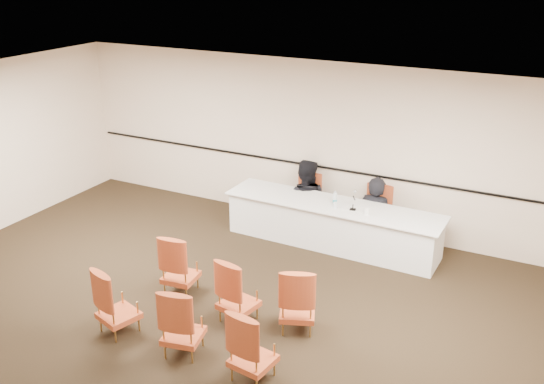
% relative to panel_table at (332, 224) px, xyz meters
% --- Properties ---
extents(floor, '(10.00, 10.00, 0.00)m').
position_rel_panel_table_xyz_m(floor, '(-0.61, -3.20, -0.38)').
color(floor, black).
rests_on(floor, ground).
extents(ceiling, '(10.00, 10.00, 0.00)m').
position_rel_panel_table_xyz_m(ceiling, '(-0.61, -3.20, 2.62)').
color(ceiling, silver).
rests_on(ceiling, ground).
extents(wall_back, '(10.00, 0.04, 3.00)m').
position_rel_panel_table_xyz_m(wall_back, '(-0.61, 0.80, 1.12)').
color(wall_back, beige).
rests_on(wall_back, ground).
extents(wall_rail, '(9.80, 0.04, 0.03)m').
position_rel_panel_table_xyz_m(wall_rail, '(-0.61, 0.76, 0.72)').
color(wall_rail, black).
rests_on(wall_rail, wall_back).
extents(panel_table, '(3.79, 0.95, 0.76)m').
position_rel_panel_table_xyz_m(panel_table, '(0.00, 0.00, 0.00)').
color(panel_table, white).
rests_on(panel_table, ground).
extents(panelist_main, '(0.64, 0.43, 1.72)m').
position_rel_panel_table_xyz_m(panelist_main, '(0.58, 0.55, -0.08)').
color(panelist_main, black).
rests_on(panelist_main, ground).
extents(panelist_main_chair, '(0.51, 0.51, 0.95)m').
position_rel_panel_table_xyz_m(panelist_main_chair, '(0.58, 0.55, 0.10)').
color(panelist_main_chair, '#A63C1D').
rests_on(panelist_main_chair, ground).
extents(panelist_second, '(0.98, 0.83, 1.76)m').
position_rel_panel_table_xyz_m(panelist_second, '(-0.77, 0.58, -0.00)').
color(panelist_second, black).
rests_on(panelist_second, ground).
extents(panelist_second_chair, '(0.51, 0.51, 0.95)m').
position_rel_panel_table_xyz_m(panelist_second_chair, '(-0.77, 0.58, 0.10)').
color(panelist_second_chair, '#A63C1D').
rests_on(panelist_second_chair, ground).
extents(papers, '(0.35, 0.30, 0.00)m').
position_rel_panel_table_xyz_m(papers, '(0.35, -0.04, 0.38)').
color(papers, white).
rests_on(papers, panel_table).
extents(microphone, '(0.15, 0.23, 0.30)m').
position_rel_panel_table_xyz_m(microphone, '(0.39, -0.09, 0.53)').
color(microphone, black).
rests_on(microphone, panel_table).
extents(water_bottle, '(0.07, 0.07, 0.24)m').
position_rel_panel_table_xyz_m(water_bottle, '(0.04, -0.01, 0.50)').
color(water_bottle, teal).
rests_on(water_bottle, panel_table).
extents(drinking_glass, '(0.07, 0.07, 0.10)m').
position_rel_panel_table_xyz_m(drinking_glass, '(0.09, -0.13, 0.43)').
color(drinking_glass, silver).
rests_on(drinking_glass, panel_table).
extents(coffee_cup, '(0.08, 0.08, 0.11)m').
position_rel_panel_table_xyz_m(coffee_cup, '(0.65, -0.16, 0.44)').
color(coffee_cup, white).
rests_on(coffee_cup, panel_table).
extents(aud_chair_front_left, '(0.55, 0.55, 0.95)m').
position_rel_panel_table_xyz_m(aud_chair_front_left, '(-1.40, -2.48, 0.10)').
color(aud_chair_front_left, '#A63C1D').
rests_on(aud_chair_front_left, ground).
extents(aud_chair_front_mid, '(0.58, 0.58, 0.95)m').
position_rel_panel_table_xyz_m(aud_chair_front_mid, '(-0.26, -2.75, 0.10)').
color(aud_chair_front_mid, '#A63C1D').
rests_on(aud_chair_front_mid, ground).
extents(aud_chair_front_right, '(0.65, 0.65, 0.95)m').
position_rel_panel_table_xyz_m(aud_chair_front_right, '(0.54, -2.57, 0.10)').
color(aud_chair_front_right, '#A63C1D').
rests_on(aud_chair_front_right, ground).
extents(aud_chair_back_left, '(0.63, 0.63, 0.95)m').
position_rel_panel_table_xyz_m(aud_chair_back_left, '(-1.54, -3.69, 0.10)').
color(aud_chair_back_left, '#A63C1D').
rests_on(aud_chair_back_left, ground).
extents(aud_chair_back_mid, '(0.59, 0.59, 0.95)m').
position_rel_panel_table_xyz_m(aud_chair_back_mid, '(-0.52, -3.68, 0.10)').
color(aud_chair_back_mid, '#A63C1D').
rests_on(aud_chair_back_mid, ground).
extents(aud_chair_back_right, '(0.56, 0.56, 0.95)m').
position_rel_panel_table_xyz_m(aud_chair_back_right, '(0.50, -3.72, 0.10)').
color(aud_chair_back_right, '#A63C1D').
rests_on(aud_chair_back_right, ground).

